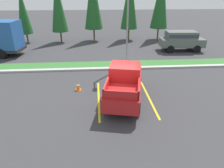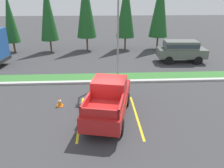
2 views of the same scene
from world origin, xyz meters
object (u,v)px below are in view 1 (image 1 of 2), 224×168
street_light (128,16)px  cypress_tree_left_inner (58,5)px  suv_distant (181,39)px  traffic_cone (78,86)px  pickup_truck_main (125,83)px  cypress_tree_right_inner (130,0)px  cypress_tree_leftmost (23,11)px

street_light → cypress_tree_left_inner: 11.68m
suv_distant → traffic_cone: 13.67m
pickup_truck_main → street_light: size_ratio=0.76×
street_light → cypress_tree_right_inner: size_ratio=0.87×
suv_distant → cypress_tree_left_inner: bearing=159.8°
cypress_tree_leftmost → traffic_cone: (7.29, -13.88, -3.46)m
suv_distant → cypress_tree_leftmost: bearing=164.1°
cypress_tree_right_inner → traffic_cone: (-5.54, -14.51, -4.58)m
traffic_cone → street_light: bearing=49.1°
pickup_truck_main → traffic_cone: bearing=155.2°
cypress_tree_leftmost → cypress_tree_left_inner: cypress_tree_left_inner is taller
pickup_truck_main → suv_distant: (7.48, 10.19, 0.20)m
street_light → pickup_truck_main: bearing=-99.4°
cypress_tree_leftmost → traffic_cone: bearing=-62.3°
pickup_truck_main → suv_distant: bearing=53.7°
traffic_cone → cypress_tree_right_inner: bearing=69.1°
suv_distant → street_light: (-6.52, -4.40, 2.92)m
suv_distant → cypress_tree_left_inner: (-13.50, 4.96, 3.23)m
pickup_truck_main → cypress_tree_left_inner: cypress_tree_left_inner is taller
cypress_tree_leftmost → cypress_tree_left_inner: size_ratio=0.84×
cypress_tree_left_inner → cypress_tree_right_inner: (8.65, 0.70, 0.41)m
cypress_tree_right_inner → traffic_cone: size_ratio=13.79×
cypress_tree_leftmost → cypress_tree_right_inner: size_ratio=0.77×
traffic_cone → cypress_tree_leftmost: bearing=117.7°
street_light → cypress_tree_left_inner: size_ratio=0.95×
cypress_tree_leftmost → street_light: bearing=-40.2°
suv_distant → cypress_tree_right_inner: (-4.85, 5.66, 3.64)m
traffic_cone → suv_distant: bearing=40.4°
pickup_truck_main → street_light: bearing=80.6°
pickup_truck_main → cypress_tree_right_inner: size_ratio=0.67×
cypress_tree_leftmost → suv_distant: bearing=-15.9°
suv_distant → traffic_cone: suv_distant is taller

